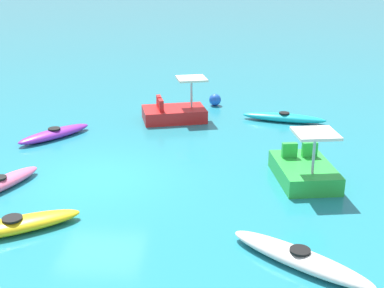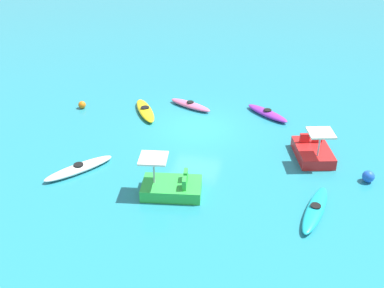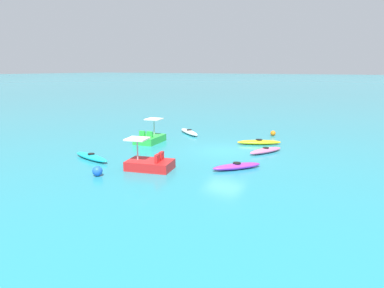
{
  "view_description": "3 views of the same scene",
  "coord_description": "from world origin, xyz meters",
  "px_view_note": "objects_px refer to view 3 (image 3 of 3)",
  "views": [
    {
      "loc": [
        13.39,
        3.58,
        5.9
      ],
      "look_at": [
        -2.08,
        2.61,
        0.37
      ],
      "focal_mm": 47.94,
      "sensor_mm": 36.0,
      "label": 1
    },
    {
      "loc": [
        -4.51,
        20.87,
        10.93
      ],
      "look_at": [
        -0.23,
        2.06,
        0.22
      ],
      "focal_mm": 43.11,
      "sensor_mm": 36.0,
      "label": 2
    },
    {
      "loc": [
        -20.46,
        -9.54,
        5.35
      ],
      "look_at": [
        -1.81,
        1.43,
        0.67
      ],
      "focal_mm": 32.96,
      "sensor_mm": 36.0,
      "label": 3
    }
  ],
  "objects_px": {
    "kayak_white": "(189,132)",
    "kayak_purple": "(237,166)",
    "buoy_orange": "(273,133)",
    "buoy_blue": "(97,171)",
    "kayak_pink": "(266,151)",
    "pedal_boat_red": "(150,163)",
    "kayak_cyan": "(91,157)",
    "kayak_yellow": "(259,142)",
    "pedal_boat_green": "(150,138)"
  },
  "relations": [
    {
      "from": "kayak_white",
      "to": "kayak_purple",
      "type": "distance_m",
      "value": 10.73
    },
    {
      "from": "kayak_white",
      "to": "kayak_purple",
      "type": "height_order",
      "value": "same"
    },
    {
      "from": "buoy_orange",
      "to": "buoy_blue",
      "type": "bearing_deg",
      "value": 164.15
    },
    {
      "from": "kayak_pink",
      "to": "pedal_boat_red",
      "type": "xyz_separation_m",
      "value": [
        -6.78,
        4.16,
        0.17
      ]
    },
    {
      "from": "kayak_cyan",
      "to": "kayak_pink",
      "type": "relative_size",
      "value": 1.21
    },
    {
      "from": "kayak_yellow",
      "to": "kayak_pink",
      "type": "height_order",
      "value": "same"
    },
    {
      "from": "kayak_white",
      "to": "pedal_boat_green",
      "type": "distance_m",
      "value": 4.46
    },
    {
      "from": "kayak_pink",
      "to": "buoy_blue",
      "type": "bearing_deg",
      "value": 147.82
    },
    {
      "from": "pedal_boat_green",
      "to": "kayak_purple",
      "type": "bearing_deg",
      "value": -111.26
    },
    {
      "from": "kayak_white",
      "to": "pedal_boat_red",
      "type": "distance_m",
      "value": 10.64
    },
    {
      "from": "kayak_cyan",
      "to": "kayak_purple",
      "type": "xyz_separation_m",
      "value": [
        2.5,
        -8.32,
        0.0
      ]
    },
    {
      "from": "kayak_cyan",
      "to": "kayak_purple",
      "type": "bearing_deg",
      "value": -73.26
    },
    {
      "from": "kayak_yellow",
      "to": "kayak_white",
      "type": "bearing_deg",
      "value": 81.3
    },
    {
      "from": "pedal_boat_red",
      "to": "kayak_cyan",
      "type": "bearing_deg",
      "value": 91.14
    },
    {
      "from": "pedal_boat_red",
      "to": "kayak_purple",
      "type": "bearing_deg",
      "value": -59.09
    },
    {
      "from": "kayak_yellow",
      "to": "pedal_boat_green",
      "type": "bearing_deg",
      "value": 115.63
    },
    {
      "from": "buoy_orange",
      "to": "kayak_cyan",
      "type": "bearing_deg",
      "value": 151.38
    },
    {
      "from": "kayak_white",
      "to": "pedal_boat_green",
      "type": "height_order",
      "value": "pedal_boat_green"
    },
    {
      "from": "buoy_orange",
      "to": "kayak_white",
      "type": "bearing_deg",
      "value": 113.45
    },
    {
      "from": "pedal_boat_red",
      "to": "buoy_orange",
      "type": "bearing_deg",
      "value": -12.06
    },
    {
      "from": "buoy_blue",
      "to": "pedal_boat_green",
      "type": "bearing_deg",
      "value": 18.76
    },
    {
      "from": "kayak_cyan",
      "to": "buoy_blue",
      "type": "relative_size",
      "value": 6.36
    },
    {
      "from": "kayak_white",
      "to": "buoy_blue",
      "type": "height_order",
      "value": "buoy_blue"
    },
    {
      "from": "kayak_white",
      "to": "pedal_boat_green",
      "type": "xyz_separation_m",
      "value": [
        -4.4,
        0.71,
        0.17
      ]
    },
    {
      "from": "pedal_boat_green",
      "to": "kayak_pink",
      "type": "bearing_deg",
      "value": -82.25
    },
    {
      "from": "kayak_yellow",
      "to": "pedal_boat_red",
      "type": "distance_m",
      "value": 9.5
    },
    {
      "from": "kayak_pink",
      "to": "pedal_boat_red",
      "type": "distance_m",
      "value": 7.95
    },
    {
      "from": "kayak_purple",
      "to": "buoy_orange",
      "type": "height_order",
      "value": "buoy_orange"
    },
    {
      "from": "buoy_blue",
      "to": "kayak_purple",
      "type": "bearing_deg",
      "value": -49.87
    },
    {
      "from": "kayak_cyan",
      "to": "pedal_boat_green",
      "type": "height_order",
      "value": "pedal_boat_green"
    },
    {
      "from": "pedal_boat_red",
      "to": "pedal_boat_green",
      "type": "height_order",
      "value": "same"
    },
    {
      "from": "kayak_pink",
      "to": "buoy_blue",
      "type": "height_order",
      "value": "buoy_blue"
    },
    {
      "from": "pedal_boat_green",
      "to": "kayak_white",
      "type": "bearing_deg",
      "value": -9.21
    },
    {
      "from": "kayak_yellow",
      "to": "pedal_boat_red",
      "type": "relative_size",
      "value": 1.13
    },
    {
      "from": "kayak_pink",
      "to": "pedal_boat_red",
      "type": "height_order",
      "value": "pedal_boat_red"
    },
    {
      "from": "pedal_boat_green",
      "to": "buoy_orange",
      "type": "distance_m",
      "value": 9.95
    },
    {
      "from": "kayak_white",
      "to": "pedal_boat_red",
      "type": "xyz_separation_m",
      "value": [
        -10.03,
        -3.52,
        0.17
      ]
    },
    {
      "from": "kayak_cyan",
      "to": "kayak_pink",
      "type": "xyz_separation_m",
      "value": [
        6.86,
        -8.44,
        0.0
      ]
    },
    {
      "from": "pedal_boat_red",
      "to": "buoy_blue",
      "type": "bearing_deg",
      "value": 145.95
    },
    {
      "from": "kayak_yellow",
      "to": "buoy_blue",
      "type": "height_order",
      "value": "buoy_blue"
    },
    {
      "from": "kayak_purple",
      "to": "pedal_boat_green",
      "type": "distance_m",
      "value": 8.88
    },
    {
      "from": "pedal_boat_green",
      "to": "buoy_orange",
      "type": "relative_size",
      "value": 6.24
    },
    {
      "from": "kayak_purple",
      "to": "kayak_yellow",
      "type": "bearing_deg",
      "value": 9.83
    },
    {
      "from": "kayak_cyan",
      "to": "buoy_orange",
      "type": "height_order",
      "value": "buoy_orange"
    },
    {
      "from": "kayak_cyan",
      "to": "pedal_boat_green",
      "type": "xyz_separation_m",
      "value": [
        5.72,
        -0.04,
        0.17
      ]
    },
    {
      "from": "kayak_pink",
      "to": "buoy_orange",
      "type": "xyz_separation_m",
      "value": [
        5.97,
        1.44,
        0.05
      ]
    },
    {
      "from": "kayak_yellow",
      "to": "buoy_orange",
      "type": "distance_m",
      "value": 3.7
    },
    {
      "from": "kayak_yellow",
      "to": "kayak_pink",
      "type": "distance_m",
      "value": 2.61
    },
    {
      "from": "buoy_orange",
      "to": "kayak_yellow",
      "type": "bearing_deg",
      "value": -177.48
    },
    {
      "from": "kayak_white",
      "to": "kayak_yellow",
      "type": "bearing_deg",
      "value": -98.7
    }
  ]
}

